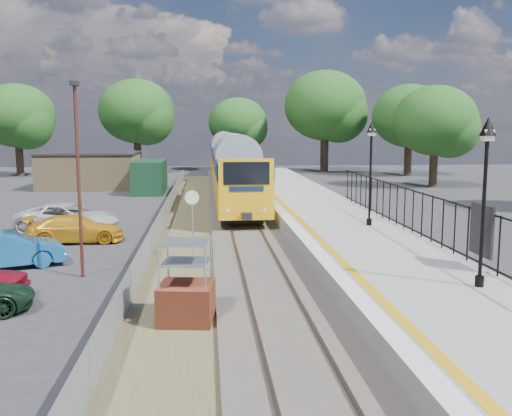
{
  "coord_description": "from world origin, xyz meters",
  "views": [
    {
      "loc": [
        -1.92,
        -18.58,
        5.21
      ],
      "look_at": [
        0.06,
        4.14,
        2.0
      ],
      "focal_mm": 40.0,
      "sensor_mm": 36.0,
      "label": 1
    }
  ],
  "objects": [
    {
      "name": "train",
      "position": [
        0.0,
        29.29,
        2.34
      ],
      "size": [
        2.82,
        40.83,
        3.51
      ],
      "color": "gold",
      "rests_on": "ground"
    },
    {
      "name": "brick_plinth",
      "position": [
        -2.5,
        -3.73,
        1.1
      ],
      "size": [
        1.59,
        1.59,
        2.29
      ],
      "rotation": [
        0.0,
        0.0,
        -0.13
      ],
      "color": "brown",
      "rests_on": "ground"
    },
    {
      "name": "palisade_fence",
      "position": [
        6.55,
        2.24,
        1.84
      ],
      "size": [
        0.12,
        26.0,
        2.0
      ],
      "color": "black",
      "rests_on": "platform"
    },
    {
      "name": "ground",
      "position": [
        0.0,
        0.0,
        0.0
      ],
      "size": [
        120.0,
        120.0,
        0.0
      ],
      "primitive_type": "plane",
      "color": "#2D2D30",
      "rests_on": "ground"
    },
    {
      "name": "wire_fence",
      "position": [
        -4.2,
        12.0,
        0.6
      ],
      "size": [
        0.06,
        52.0,
        1.2
      ],
      "color": "#999EA3",
      "rests_on": "ground"
    },
    {
      "name": "outbuilding",
      "position": [
        -10.91,
        31.21,
        1.52
      ],
      "size": [
        10.8,
        10.1,
        3.12
      ],
      "color": "#9B8257",
      "rests_on": "ground"
    },
    {
      "name": "platform",
      "position": [
        4.2,
        8.0,
        0.45
      ],
      "size": [
        5.0,
        70.0,
        0.9
      ],
      "primitive_type": "cube",
      "color": "gray",
      "rests_on": "ground"
    },
    {
      "name": "carpark_lamp",
      "position": [
        -6.32,
        1.45,
        3.88
      ],
      "size": [
        0.25,
        0.5,
        6.77
      ],
      "color": "#4C2219",
      "rests_on": "ground"
    },
    {
      "name": "car_white",
      "position": [
        -8.92,
        10.49,
        0.72
      ],
      "size": [
        5.6,
        3.67,
        1.43
      ],
      "primitive_type": "imported",
      "rotation": [
        0.0,
        0.0,
        1.3
      ],
      "color": "silver",
      "rests_on": "ground"
    },
    {
      "name": "tree_line",
      "position": [
        1.4,
        42.0,
        6.61
      ],
      "size": [
        56.8,
        43.8,
        11.88
      ],
      "color": "#332319",
      "rests_on": "ground"
    },
    {
      "name": "speed_sign",
      "position": [
        -2.5,
        3.72,
        1.9
      ],
      "size": [
        0.56,
        0.12,
        2.79
      ],
      "rotation": [
        0.0,
        0.0,
        0.1
      ],
      "color": "#999EA3",
      "rests_on": "ground"
    },
    {
      "name": "platform_edge",
      "position": [
        2.14,
        8.0,
        0.9
      ],
      "size": [
        0.9,
        70.0,
        0.01
      ],
      "color": "silver",
      "rests_on": "platform"
    },
    {
      "name": "victorian_lamp_south",
      "position": [
        5.5,
        -4.0,
        4.3
      ],
      "size": [
        0.44,
        0.44,
        4.6
      ],
      "color": "black",
      "rests_on": "platform"
    },
    {
      "name": "victorian_lamp_north",
      "position": [
        5.3,
        6.0,
        4.3
      ],
      "size": [
        0.44,
        0.44,
        4.6
      ],
      "color": "black",
      "rests_on": "platform"
    },
    {
      "name": "car_blue",
      "position": [
        -9.46,
        2.94,
        0.71
      ],
      "size": [
        4.52,
        3.09,
        1.41
      ],
      "primitive_type": "imported",
      "rotation": [
        0.0,
        0.0,
        1.98
      ],
      "color": "#1A5E9D",
      "rests_on": "ground"
    },
    {
      "name": "car_yellow",
      "position": [
        -7.91,
        7.74,
        0.62
      ],
      "size": [
        4.4,
        1.98,
        1.25
      ],
      "primitive_type": "imported",
      "rotation": [
        0.0,
        0.0,
        1.63
      ],
      "color": "orange",
      "rests_on": "ground"
    },
    {
      "name": "track_bed",
      "position": [
        -0.47,
        9.67,
        0.09
      ],
      "size": [
        5.9,
        80.0,
        0.29
      ],
      "color": "#473F38",
      "rests_on": "ground"
    }
  ]
}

